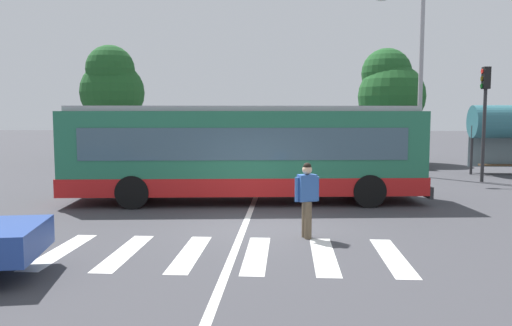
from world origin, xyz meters
TOP-DOWN VIEW (x-y plane):
  - ground_plane at (0.00, 0.00)m, footprint 160.00×160.00m
  - city_transit_bus at (-0.69, 3.74)m, footprint 11.51×3.65m
  - pedestrian_crossing_street at (1.14, -1.02)m, footprint 0.55×0.38m
  - parked_car_charcoal at (-6.38, 16.09)m, footprint 2.07×4.59m
  - parked_car_white at (-3.96, 15.56)m, footprint 2.00×4.57m
  - parked_car_red at (-0.98, 15.51)m, footprint 1.95×4.54m
  - parked_car_silver at (1.57, 15.65)m, footprint 1.98×4.55m
  - parked_car_teal at (4.25, 15.69)m, footprint 1.88×4.50m
  - parked_car_black at (6.91, 15.79)m, footprint 1.94×4.53m
  - traffic_light_far_corner at (8.81, 9.16)m, footprint 0.33×0.32m
  - twin_arm_street_lamp at (6.63, 10.95)m, footprint 4.22×0.32m
  - background_tree_left at (-10.10, 18.18)m, footprint 3.90×3.90m
  - background_tree_right at (6.64, 17.82)m, footprint 3.89×3.89m
  - crosswalk_painted_stripes at (-0.58, -2.48)m, footprint 7.15×2.77m
  - lane_center_line at (-0.38, 2.00)m, footprint 0.16×24.00m

SIDE VIEW (x-z plane):
  - ground_plane at x=0.00m, z-range 0.00..0.00m
  - lane_center_line at x=-0.38m, z-range 0.00..0.01m
  - crosswalk_painted_stripes at x=-0.58m, z-range 0.00..0.01m
  - parked_car_charcoal at x=-6.38m, z-range 0.09..1.44m
  - parked_car_white at x=-3.96m, z-range 0.09..1.44m
  - parked_car_red at x=-0.98m, z-range 0.09..1.44m
  - parked_car_silver at x=1.57m, z-range 0.09..1.44m
  - parked_car_teal at x=4.25m, z-range 0.09..1.44m
  - parked_car_black at x=6.91m, z-range 0.09..1.44m
  - pedestrian_crossing_street at x=1.14m, z-range 0.11..1.83m
  - city_transit_bus at x=-0.69m, z-range 0.06..3.12m
  - traffic_light_far_corner at x=8.81m, z-range 0.81..5.57m
  - background_tree_right at x=6.64m, z-range 0.92..7.62m
  - background_tree_left at x=-10.10m, z-range 1.07..8.08m
  - twin_arm_street_lamp at x=6.63m, z-range 0.99..9.22m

